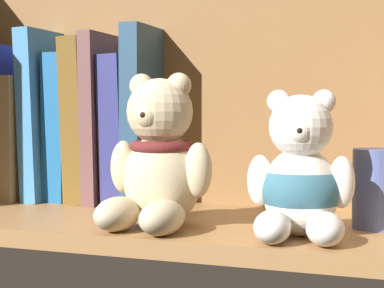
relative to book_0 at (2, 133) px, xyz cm
name	(u,v)px	position (x,y,z in cm)	size (l,w,h in cm)	color
shelf_board	(196,227)	(33.55, -9.67, -10.21)	(72.28, 25.15, 2.00)	#9E7042
shelf_back_panel	(228,98)	(33.55, 3.50, 5.06)	(74.68, 1.20, 32.54)	brown
book_0	(2,133)	(0.00, 0.00, 0.00)	(2.17, 11.04, 18.42)	#5AB5AA
book_1	(17,122)	(2.58, 0.00, 1.58)	(2.30, 11.63, 21.59)	#33379C
book_2	(33,138)	(5.29, 0.00, -0.59)	(2.43, 14.69, 17.24)	#947B54
book_3	(49,115)	(8.04, 0.00, 2.62)	(2.40, 12.63, 23.66)	#3F81BE
book_4	(68,127)	(11.12, 0.00, 0.97)	(3.07, 9.24, 20.36)	#1C5D9A
book_5	(89,120)	(14.49, 0.00, 1.96)	(2.98, 10.96, 22.35)	brown
book_6	(107,118)	(17.28, 0.00, 2.23)	(1.91, 12.44, 22.88)	brown
book_7	(126,130)	(20.13, 0.00, 0.70)	(3.12, 10.75, 19.83)	navy
book_8	(147,116)	(23.29, 0.00, 2.61)	(2.51, 12.17, 23.65)	navy
teddy_bear_larger	(159,161)	(31.42, -15.70, -2.12)	(12.20, 12.48, 16.61)	beige
teddy_bear_smaller	(300,179)	(46.79, -16.12, -3.46)	(10.83, 11.48, 14.64)	white
pillar_candle	(375,189)	(53.54, -8.86, -4.96)	(4.84, 4.84, 8.51)	#4C5B99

